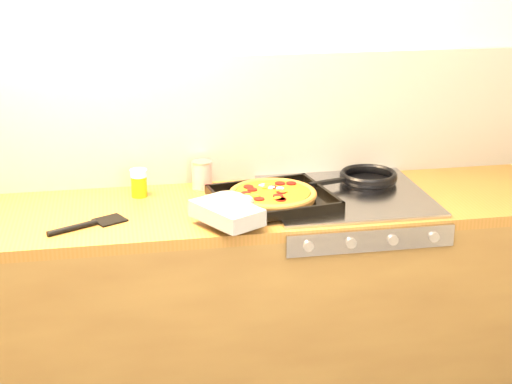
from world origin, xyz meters
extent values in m
plane|color=beige|center=(0.00, 1.40, 1.25)|extent=(3.20, 0.00, 3.20)
cube|color=white|center=(0.00, 1.39, 1.15)|extent=(3.20, 0.02, 0.50)
cube|color=brown|center=(0.00, 1.10, 0.43)|extent=(3.20, 0.60, 0.86)
cube|color=brown|center=(0.00, 1.10, 0.88)|extent=(3.20, 0.60, 0.04)
cube|color=#9B9BA1|center=(0.45, 0.80, 0.85)|extent=(0.60, 0.03, 0.08)
cylinder|color=#A5A5AA|center=(0.23, 0.78, 0.85)|extent=(0.04, 0.02, 0.04)
cylinder|color=#A5A5AA|center=(0.38, 0.78, 0.85)|extent=(0.04, 0.02, 0.04)
cylinder|color=#A5A5AA|center=(0.53, 0.78, 0.85)|extent=(0.04, 0.02, 0.04)
cylinder|color=#A5A5AA|center=(0.67, 0.78, 0.85)|extent=(0.04, 0.02, 0.04)
cube|color=#9B9BA1|center=(0.45, 1.10, 0.91)|extent=(0.60, 0.56, 0.02)
cube|color=black|center=(0.16, 1.06, 0.92)|extent=(0.47, 0.42, 0.01)
cube|color=black|center=(0.13, 1.23, 0.94)|extent=(0.41, 0.08, 0.02)
cube|color=black|center=(0.19, 0.89, 0.94)|extent=(0.41, 0.08, 0.02)
cube|color=black|center=(0.35, 1.09, 0.94)|extent=(0.07, 0.36, 0.02)
cube|color=black|center=(-0.04, 1.02, 0.94)|extent=(0.07, 0.36, 0.02)
cylinder|color=#A06D2E|center=(0.16, 1.06, 0.94)|extent=(0.36, 0.36, 0.02)
torus|color=#A06D2E|center=(0.16, 1.06, 0.95)|extent=(0.37, 0.37, 0.02)
cylinder|color=orange|center=(0.16, 1.06, 0.95)|extent=(0.31, 0.31, 0.01)
cylinder|color=maroon|center=(0.19, 1.05, 0.96)|extent=(0.04, 0.04, 0.01)
cylinder|color=maroon|center=(0.08, 1.12, 0.96)|extent=(0.04, 0.04, 0.01)
cylinder|color=maroon|center=(0.17, 0.96, 0.96)|extent=(0.04, 0.04, 0.01)
cylinder|color=maroon|center=(0.06, 1.05, 0.96)|extent=(0.04, 0.04, 0.01)
cylinder|color=maroon|center=(0.20, 1.14, 0.96)|extent=(0.04, 0.04, 0.01)
cylinder|color=maroon|center=(0.16, 1.10, 0.96)|extent=(0.04, 0.04, 0.01)
cylinder|color=maroon|center=(0.09, 0.98, 0.96)|extent=(0.04, 0.04, 0.01)
cylinder|color=maroon|center=(0.24, 1.13, 0.96)|extent=(0.04, 0.04, 0.01)
cylinder|color=maroon|center=(0.17, 0.97, 0.96)|extent=(0.04, 0.04, 0.01)
cylinder|color=maroon|center=(0.17, 1.00, 0.96)|extent=(0.04, 0.04, 0.01)
cylinder|color=maroon|center=(0.09, 1.09, 0.96)|extent=(0.04, 0.04, 0.01)
ellipsoid|color=#C78712|center=(0.08, 1.03, 0.96)|extent=(0.04, 0.03, 0.01)
ellipsoid|color=#C78712|center=(0.06, 1.03, 0.96)|extent=(0.04, 0.03, 0.01)
ellipsoid|color=#C78712|center=(0.14, 1.10, 0.96)|extent=(0.04, 0.03, 0.01)
ellipsoid|color=#C78712|center=(0.13, 1.14, 0.96)|extent=(0.04, 0.03, 0.01)
ellipsoid|color=#C78712|center=(0.16, 0.98, 0.96)|extent=(0.04, 0.03, 0.01)
ellipsoid|color=#C78712|center=(0.20, 1.04, 0.96)|extent=(0.04, 0.03, 0.01)
ellipsoid|color=#C78712|center=(0.18, 1.06, 0.96)|extent=(0.04, 0.03, 0.01)
ellipsoid|color=#C78712|center=(0.09, 1.02, 0.96)|extent=(0.04, 0.03, 0.01)
ellipsoid|color=#C78712|center=(0.15, 1.13, 0.96)|extent=(0.04, 0.03, 0.01)
ellipsoid|color=silver|center=(0.13, 1.13, 0.96)|extent=(0.04, 0.04, 0.01)
ellipsoid|color=silver|center=(0.16, 1.10, 0.96)|extent=(0.04, 0.04, 0.01)
ellipsoid|color=silver|center=(0.19, 1.09, 0.96)|extent=(0.04, 0.04, 0.01)
cube|color=black|center=(-0.04, 0.87, 0.96)|extent=(0.25, 0.29, 0.06)
ellipsoid|color=black|center=(-0.02, 0.99, 0.96)|extent=(0.17, 0.17, 0.06)
cylinder|color=black|center=(0.03, 0.91, 0.96)|extent=(0.08, 0.11, 0.05)
cylinder|color=black|center=(0.57, 1.21, 0.92)|extent=(0.25, 0.25, 0.01)
torus|color=black|center=(0.57, 1.21, 0.94)|extent=(0.28, 0.28, 0.02)
cube|color=black|center=(0.40, 1.16, 0.94)|extent=(0.16, 0.06, 0.01)
cylinder|color=#AB0D17|center=(-0.07, 1.30, 0.96)|extent=(0.09, 0.09, 0.10)
cylinder|color=#B2B2B7|center=(-0.07, 1.30, 1.01)|extent=(0.10, 0.10, 0.01)
cylinder|color=#B2B2B7|center=(-0.07, 1.30, 0.90)|extent=(0.10, 0.10, 0.01)
cylinder|color=orange|center=(-0.32, 1.25, 0.94)|extent=(0.08, 0.08, 0.08)
cylinder|color=silver|center=(-0.32, 1.25, 0.99)|extent=(0.08, 0.08, 0.03)
cylinder|color=#AD6F49|center=(0.11, 1.29, 0.91)|extent=(0.25, 0.11, 0.02)
ellipsoid|color=#AD6F49|center=(0.24, 1.34, 0.91)|extent=(0.07, 0.05, 0.02)
cube|color=black|center=(-0.43, 1.01, 0.90)|extent=(0.13, 0.12, 0.01)
cylinder|color=black|center=(-0.55, 0.94, 0.91)|extent=(0.17, 0.10, 0.02)
camera|label=1|loc=(-0.39, -1.58, 1.89)|focal=55.00mm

